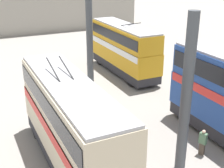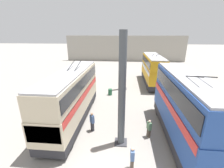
% 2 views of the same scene
% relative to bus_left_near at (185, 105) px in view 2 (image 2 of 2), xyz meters
% --- Properties ---
extents(depot_back_wall, '(0.50, 36.00, 7.59)m').
position_rel_bus_left_near_xyz_m(depot_back_wall, '(36.03, 4.78, 0.76)').
color(depot_back_wall, gray).
rests_on(depot_back_wall, ground_plane).
extents(support_column_near, '(0.95, 0.95, 8.38)m').
position_rel_bus_left_near_xyz_m(support_column_near, '(-0.92, 4.78, 1.04)').
color(support_column_near, '#42474C').
rests_on(support_column_near, ground_plane).
extents(support_column_far, '(0.95, 0.95, 8.38)m').
position_rel_bus_left_near_xyz_m(support_column_far, '(11.23, 4.78, 1.04)').
color(support_column_far, '#42474C').
rests_on(support_column_far, ground_plane).
extents(bus_left_near, '(10.03, 2.54, 5.94)m').
position_rel_bus_left_near_xyz_m(bus_left_near, '(0.00, 0.00, 0.00)').
color(bus_left_near, black).
rests_on(bus_left_near, ground_plane).
extents(bus_left_far, '(9.88, 2.54, 5.37)m').
position_rel_bus_left_near_xyz_m(bus_left_far, '(14.43, 0.00, -0.32)').
color(bus_left_far, black).
rests_on(bus_left_far, ground_plane).
extents(bus_right_near, '(10.78, 2.54, 5.51)m').
position_rel_bus_left_near_xyz_m(bus_right_near, '(2.06, 9.55, -0.25)').
color(bus_right_near, black).
rests_on(bus_right_near, ground_plane).
extents(person_aisle_foreground, '(0.42, 0.24, 1.66)m').
position_rel_bus_left_near_xyz_m(person_aisle_foreground, '(-3.25, 4.01, -2.16)').
color(person_aisle_foreground, '#473D33').
rests_on(person_aisle_foreground, ground_plane).
extents(person_by_left_row, '(0.48, 0.37, 1.59)m').
position_rel_bus_left_near_xyz_m(person_by_left_row, '(-0.02, 2.52, -2.20)').
color(person_by_left_row, '#473D33').
rests_on(person_by_left_row, ground_plane).
extents(person_by_right_row, '(0.47, 0.46, 1.78)m').
position_rel_bus_left_near_xyz_m(person_by_right_row, '(0.39, 7.31, -2.08)').
color(person_by_right_row, '#2D2D33').
rests_on(person_by_right_row, ground_plane).
extents(oil_drum, '(0.56, 0.56, 0.85)m').
position_rel_bus_left_near_xyz_m(oil_drum, '(8.65, 6.59, -2.60)').
color(oil_drum, '#235638').
rests_on(oil_drum, ground_plane).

